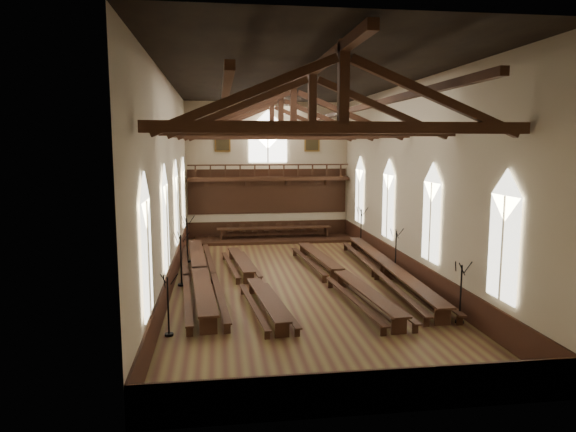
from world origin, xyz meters
The scene contains 21 objects.
ground centered at (0.00, 0.00, 0.00)m, with size 26.00×26.00×0.00m, color brown.
room_walls centered at (0.00, 0.00, 6.46)m, with size 26.00×26.00×26.00m.
wainscot_band centered at (0.00, 0.00, 0.60)m, with size 12.00×26.00×1.20m.
side_windows centered at (0.00, 0.00, 3.74)m, with size 11.85×19.80×4.50m.
end_window centered at (0.00, 12.90, 7.22)m, with size 2.80×0.12×3.80m.
minstrels_gallery centered at (0.00, 12.66, 3.91)m, with size 11.80×1.24×3.70m.
portraits centered at (0.00, 12.90, 7.10)m, with size 7.75×0.09×1.45m.
roof_trusses centered at (0.00, 0.00, 8.22)m, with size 11.70×25.70×2.80m.
refectory_row_a centered at (-4.70, 0.42, 0.60)m, with size 2.25×15.20×0.82m.
refectory_row_b centered at (-2.19, -0.90, 0.49)m, with size 1.99×13.75×0.67m.
refectory_row_c centered at (2.18, -0.79, 0.55)m, with size 2.12×14.56×0.76m.
refectory_row_d centered at (5.00, 0.08, 0.59)m, with size 1.86×14.96×0.80m.
dais centered at (0.29, 11.40, 0.10)m, with size 11.40×2.98×0.20m, color #371A10.
high_table centered at (0.29, 11.40, 0.85)m, with size 8.28×1.06×0.77m.
high_chairs centered at (0.29, 12.20, 0.71)m, with size 6.75×0.46×0.93m.
candelabrum_left_near centered at (-5.55, -6.67, 0.70)m, with size 0.67×0.70×2.32m.
candelabrum_left_mid centered at (-5.55, 0.06, 0.82)m, with size 0.78×0.82×2.70m.
candelabrum_left_far centered at (-5.55, 5.23, 0.85)m, with size 0.79×0.85×2.79m.
candelabrum_right_near centered at (5.55, -6.83, 0.74)m, with size 0.67×0.75×2.45m.
candelabrum_right_mid centered at (5.55, 0.53, 0.77)m, with size 0.76×0.75×2.54m.
candelabrum_right_far centered at (5.55, 7.21, 0.88)m, with size 0.81×0.88×2.88m.
Camera 1 is at (-3.68, -24.97, 6.90)m, focal length 32.00 mm.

